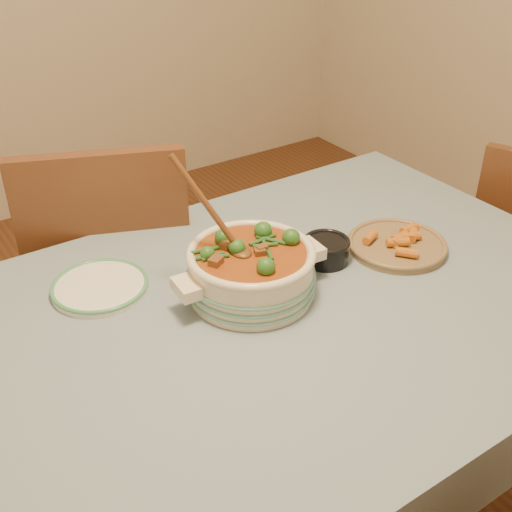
{
  "coord_description": "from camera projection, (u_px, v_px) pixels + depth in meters",
  "views": [
    {
      "loc": [
        -0.66,
        -0.94,
        1.62
      ],
      "look_at": [
        0.02,
        0.07,
        0.86
      ],
      "focal_mm": 45.0,
      "sensor_mm": 36.0,
      "label": 1
    }
  ],
  "objects": [
    {
      "name": "white_plate",
      "position": [
        100.0,
        286.0,
        1.5
      ],
      "size": [
        0.23,
        0.23,
        0.02
      ],
      "rotation": [
        0.0,
        0.0,
        -0.03
      ],
      "color": "white",
      "rests_on": "dining_table"
    },
    {
      "name": "condiment_bowl",
      "position": [
        326.0,
        249.0,
        1.59
      ],
      "size": [
        0.15,
        0.15,
        0.06
      ],
      "rotation": [
        0.0,
        0.0,
        0.42
      ],
      "color": "black",
      "rests_on": "dining_table"
    },
    {
      "name": "fried_plate",
      "position": [
        397.0,
        243.0,
        1.65
      ],
      "size": [
        0.33,
        0.33,
        0.04
      ],
      "rotation": [
        0.0,
        0.0,
        -0.41
      ],
      "color": "#826548",
      "rests_on": "dining_table"
    },
    {
      "name": "chair_far",
      "position": [
        113.0,
        268.0,
        1.95
      ],
      "size": [
        0.6,
        0.6,
        0.98
      ],
      "rotation": [
        0.0,
        0.0,
        2.75
      ],
      "color": "#57321A",
      "rests_on": "floor"
    },
    {
      "name": "stew_casserole",
      "position": [
        251.0,
        267.0,
        1.45
      ],
      "size": [
        0.37,
        0.3,
        0.35
      ],
      "rotation": [
        0.0,
        0.0,
        -0.07
      ],
      "color": "beige",
      "rests_on": "dining_table"
    },
    {
      "name": "dining_table",
      "position": [
        264.0,
        343.0,
        1.48
      ],
      "size": [
        1.68,
        1.08,
        0.76
      ],
      "color": "brown",
      "rests_on": "floor"
    }
  ]
}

